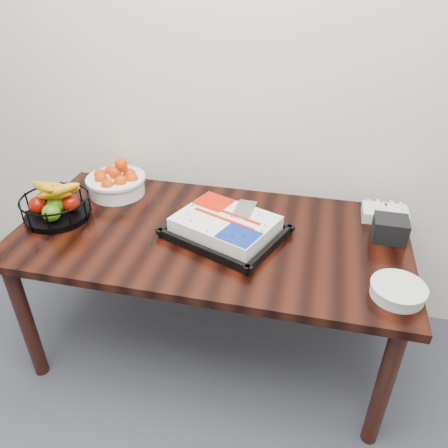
% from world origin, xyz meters
% --- Properties ---
extents(table, '(1.80, 0.90, 0.75)m').
position_xyz_m(table, '(0.00, 2.00, 0.66)').
color(table, black).
rests_on(table, ground).
extents(cake_tray, '(0.59, 0.53, 0.10)m').
position_xyz_m(cake_tray, '(0.08, 1.99, 0.80)').
color(cake_tray, black).
rests_on(cake_tray, table).
extents(tangerine_bowl, '(0.31, 0.31, 0.20)m').
position_xyz_m(tangerine_bowl, '(-0.58, 2.26, 0.83)').
color(tangerine_bowl, white).
rests_on(tangerine_bowl, table).
extents(fruit_basket, '(0.33, 0.33, 0.17)m').
position_xyz_m(fruit_basket, '(-0.75, 1.96, 0.82)').
color(fruit_basket, black).
rests_on(fruit_basket, table).
extents(plate_stack, '(0.21, 0.21, 0.05)m').
position_xyz_m(plate_stack, '(0.80, 1.74, 0.78)').
color(plate_stack, white).
rests_on(plate_stack, table).
extents(fork_bag, '(0.21, 0.14, 0.06)m').
position_xyz_m(fork_bag, '(0.79, 2.31, 0.78)').
color(fork_bag, silver).
rests_on(fork_bag, table).
extents(napkin_box, '(0.15, 0.13, 0.11)m').
position_xyz_m(napkin_box, '(0.80, 2.13, 0.80)').
color(napkin_box, black).
rests_on(napkin_box, table).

